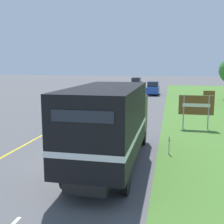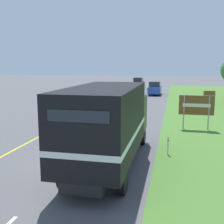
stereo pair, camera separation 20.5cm
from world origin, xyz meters
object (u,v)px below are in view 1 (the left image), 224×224
at_px(lead_car_white, 102,101).
at_px(lead_car_blue_ahead, 153,88).
at_px(delineator_post, 169,145).
at_px(lead_car_black_ahead, 136,83).
at_px(highway_sign, 197,106).
at_px(horse_trailer_truck, 111,122).

bearing_deg(lead_car_white, lead_car_blue_ahead, 76.96).
bearing_deg(lead_car_blue_ahead, delineator_post, -84.74).
xyz_separation_m(lead_car_black_ahead, highway_sign, (8.16, -32.57, 0.63)).
relative_size(horse_trailer_truck, highway_sign, 3.16).
distance_m(horse_trailer_truck, lead_car_white, 14.75).
distance_m(lead_car_white, delineator_post, 13.53).
xyz_separation_m(horse_trailer_truck, highway_sign, (4.31, 8.42, -0.35)).
bearing_deg(highway_sign, lead_car_white, 144.72).
xyz_separation_m(lead_car_white, delineator_post, (6.38, -11.92, -0.52)).
xyz_separation_m(lead_car_white, lead_car_black_ahead, (0.01, 26.79, 0.01)).
xyz_separation_m(horse_trailer_truck, lead_car_blue_ahead, (-0.08, 30.52, -1.01)).
distance_m(lead_car_blue_ahead, lead_car_black_ahead, 11.13).
height_order(horse_trailer_truck, lead_car_blue_ahead, horse_trailer_truck).
xyz_separation_m(lead_car_blue_ahead, highway_sign, (4.39, -22.10, 0.66)).
distance_m(lead_car_black_ahead, highway_sign, 33.58).
bearing_deg(lead_car_white, lead_car_black_ahead, 89.98).
relative_size(lead_car_blue_ahead, highway_sign, 1.67).
bearing_deg(horse_trailer_truck, lead_car_black_ahead, 95.37).
xyz_separation_m(lead_car_white, lead_car_blue_ahead, (3.78, 16.32, -0.02)).
bearing_deg(lead_car_white, delineator_post, -61.85).
relative_size(lead_car_black_ahead, highway_sign, 1.63).
bearing_deg(lead_car_blue_ahead, lead_car_black_ahead, 109.81).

